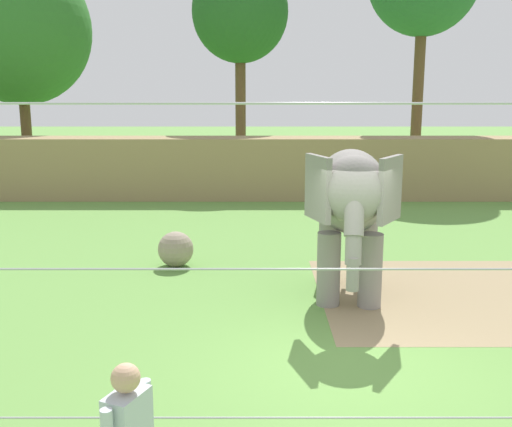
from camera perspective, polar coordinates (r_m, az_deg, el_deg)
name	(u,v)px	position (r m, az deg, el deg)	size (l,w,h in m)	color
ground_plane	(346,360)	(8.53, 8.68, -13.77)	(120.00, 120.00, 0.00)	#609342
dirt_patch	(445,295)	(11.46, 17.68, -7.49)	(4.55, 4.53, 0.01)	#937F5B
embankment_wall	(292,168)	(21.01, 3.45, 4.42)	(36.00, 1.80, 2.12)	#997F56
elephant	(351,200)	(10.47, 9.14, 1.26)	(1.69, 3.64, 2.71)	gray
enrichment_ball	(176,249)	(12.72, -7.68, -3.42)	(0.75, 0.75, 0.75)	gray
cable_fence	(397,296)	(5.46, 13.35, -7.70)	(12.04, 0.20, 3.68)	brown
tree_left_of_centre	(19,30)	(27.47, -21.79, 16.09)	(5.88, 5.88, 9.33)	brown
tree_behind_wall	(241,13)	(25.86, -1.49, 18.69)	(3.98, 3.98, 9.05)	brown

